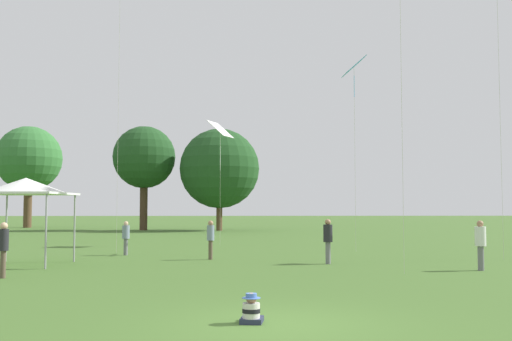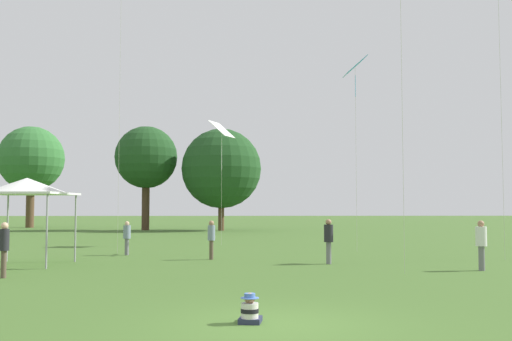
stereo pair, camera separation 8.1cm
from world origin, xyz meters
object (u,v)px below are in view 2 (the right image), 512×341
(person_standing_1, at_px, (329,237))
(kite_6, at_px, (355,69))
(person_standing_0, at_px, (211,236))
(distant_tree_2, at_px, (221,169))
(person_standing_3, at_px, (127,235))
(canopy_tent, at_px, (27,187))
(kite_0, at_px, (222,131))
(person_standing_2, at_px, (481,241))
(person_standing_4, at_px, (4,244))
(distant_tree_0, at_px, (31,159))
(seated_toddler, at_px, (250,311))
(distant_tree_3, at_px, (146,158))

(person_standing_1, xyz_separation_m, kite_6, (2.45, 6.43, 8.18))
(person_standing_0, distance_m, distant_tree_2, 32.46)
(person_standing_1, distance_m, person_standing_3, 9.87)
(canopy_tent, height_order, kite_6, kite_6)
(person_standing_0, distance_m, kite_0, 11.14)
(kite_6, relative_size, distant_tree_2, 1.00)
(kite_0, bearing_deg, person_standing_3, -140.66)
(person_standing_2, relative_size, person_standing_4, 1.00)
(person_standing_0, xyz_separation_m, kite_0, (0.23, 9.55, 5.73))
(person_standing_1, xyz_separation_m, distant_tree_0, (-26.21, 43.62, 6.53))
(seated_toddler, bearing_deg, distant_tree_3, 109.94)
(person_standing_2, height_order, distant_tree_3, distant_tree_3)
(distant_tree_3, bearing_deg, person_standing_3, -83.21)
(canopy_tent, bearing_deg, seated_toddler, -55.06)
(kite_6, bearing_deg, distant_tree_3, -109.62)
(kite_0, height_order, distant_tree_3, distant_tree_3)
(distant_tree_0, relative_size, distant_tree_3, 1.10)
(distant_tree_0, bearing_deg, kite_0, -55.65)
(person_standing_1, bearing_deg, canopy_tent, 88.81)
(person_standing_2, bearing_deg, person_standing_0, 135.70)
(person_standing_1, xyz_separation_m, person_standing_2, (4.97, -2.62, -0.01))
(person_standing_2, relative_size, kite_0, 0.24)
(person_standing_0, relative_size, canopy_tent, 0.48)
(person_standing_1, relative_size, distant_tree_3, 0.17)
(seated_toddler, height_order, person_standing_1, person_standing_1)
(seated_toddler, xyz_separation_m, canopy_tent, (-8.33, 11.92, 2.77))
(seated_toddler, height_order, person_standing_2, person_standing_2)
(person_standing_3, bearing_deg, kite_6, -151.07)
(kite_6, xyz_separation_m, distant_tree_2, (-7.37, 27.86, -3.26))
(seated_toddler, height_order, distant_tree_0, distant_tree_0)
(kite_6, distance_m, distant_tree_3, 32.78)
(person_standing_3, height_order, distant_tree_0, distant_tree_0)
(person_standing_0, xyz_separation_m, person_standing_2, (9.63, -4.83, 0.04))
(seated_toddler, xyz_separation_m, distant_tree_3, (-8.95, 47.45, 6.86))
(seated_toddler, bearing_deg, person_standing_2, 57.04)
(canopy_tent, xyz_separation_m, distant_tree_2, (6.81, 34.20, 2.96))
(seated_toddler, xyz_separation_m, person_standing_2, (8.37, 9.22, 0.80))
(person_standing_1, relative_size, person_standing_3, 1.12)
(kite_6, bearing_deg, seated_toddler, 25.76)
(person_standing_4, bearing_deg, person_standing_2, 107.30)
(kite_6, bearing_deg, person_standing_0, -15.79)
(canopy_tent, relative_size, kite_0, 0.47)
(person_standing_1, xyz_separation_m, person_standing_4, (-10.91, -4.25, 0.01))
(seated_toddler, bearing_deg, person_standing_3, 116.93)
(distant_tree_0, relative_size, distant_tree_2, 1.14)
(person_standing_2, xyz_separation_m, distant_tree_2, (-9.89, 36.91, 4.93))
(person_standing_1, bearing_deg, distant_tree_2, 7.42)
(person_standing_4, bearing_deg, seated_toddler, 56.14)
(person_standing_1, distance_m, kite_0, 13.80)
(person_standing_2, relative_size, distant_tree_0, 0.16)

